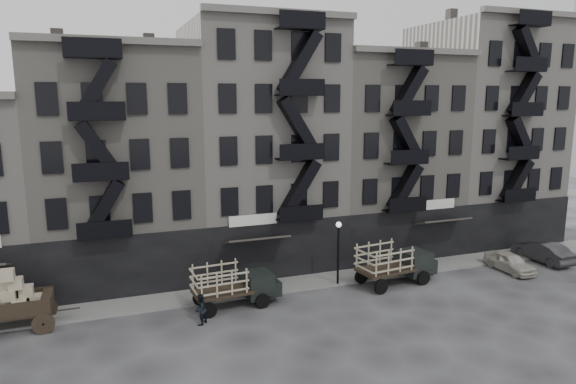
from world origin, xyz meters
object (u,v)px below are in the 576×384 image
object	(u,v)px
car_far	(543,251)
pedestrian_mid	(200,309)
stake_truck_west	(234,282)
wagon	(10,296)
stake_truck_east	(395,261)
car_east	(510,262)

from	to	relation	value
car_far	pedestrian_mid	world-z (taller)	pedestrian_mid
stake_truck_west	pedestrian_mid	world-z (taller)	stake_truck_west
car_far	stake_truck_west	bearing A→B (deg)	-0.14
stake_truck_west	wagon	bearing A→B (deg)	171.25
pedestrian_mid	stake_truck_west	bearing A→B (deg)	173.36
wagon	stake_truck_west	size ratio (longest dim) A/B	0.77
wagon	stake_truck_west	distance (m)	11.78
stake_truck_east	car_east	bearing A→B (deg)	-11.69
stake_truck_west	pedestrian_mid	xyz separation A→B (m)	(-2.32, -1.76, -0.61)
wagon	stake_truck_east	distance (m)	22.58
stake_truck_west	car_far	world-z (taller)	stake_truck_west
car_far	pedestrian_mid	size ratio (longest dim) A/B	2.74
stake_truck_west	pedestrian_mid	bearing A→B (deg)	-147.18
stake_truck_west	stake_truck_east	distance (m)	10.82
wagon	car_east	distance (m)	31.52
car_east	car_far	size ratio (longest dim) A/B	0.84
wagon	pedestrian_mid	xyz separation A→B (m)	(9.42, -2.66, -1.09)
stake_truck_west	car_east	size ratio (longest dim) A/B	1.34
stake_truck_east	wagon	bearing A→B (deg)	170.24
car_far	pedestrian_mid	xyz separation A→B (m)	(-25.95, -1.93, 0.08)
stake_truck_west	car_east	xyz separation A→B (m)	(19.71, -0.73, -0.80)
pedestrian_mid	stake_truck_east	bearing A→B (deg)	143.56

